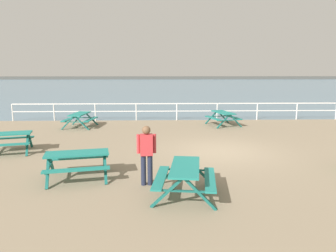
# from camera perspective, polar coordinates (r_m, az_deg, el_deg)

# --- Properties ---
(ground_plane) EXTENTS (30.00, 24.00, 0.20)m
(ground_plane) POSITION_cam_1_polar(r_m,az_deg,el_deg) (12.52, 9.56, -4.97)
(ground_plane) COLOR gray
(sea_band) EXTENTS (142.00, 90.00, 0.01)m
(sea_band) POSITION_cam_1_polar(r_m,az_deg,el_deg) (64.72, 0.40, 7.40)
(sea_band) COLOR slate
(sea_band) RESTS_ON ground
(distant_shoreline) EXTENTS (142.00, 6.00, 1.80)m
(distant_shoreline) POSITION_cam_1_polar(r_m,az_deg,el_deg) (107.67, -0.47, 8.51)
(distant_shoreline) COLOR #4C4C47
(distant_shoreline) RESTS_ON ground
(seaward_railing) EXTENTS (23.07, 0.07, 1.08)m
(seaward_railing) POSITION_cam_1_polar(r_m,az_deg,el_deg) (19.89, 5.29, 3.28)
(seaward_railing) COLOR white
(seaward_railing) RESTS_ON ground
(picnic_table_near_left) EXTENTS (1.71, 1.95, 0.80)m
(picnic_table_near_left) POSITION_cam_1_polar(r_m,az_deg,el_deg) (18.00, -15.71, 1.62)
(picnic_table_near_left) COLOR #1E7A70
(picnic_table_near_left) RESTS_ON ground
(picnic_table_near_right) EXTENTS (2.11, 1.90, 0.80)m
(picnic_table_near_right) POSITION_cam_1_polar(r_m,az_deg,el_deg) (13.46, -27.31, -1.93)
(picnic_table_near_right) COLOR #1E7A70
(picnic_table_near_right) RESTS_ON ground
(picnic_table_mid_centre) EXTENTS (1.75, 1.98, 0.80)m
(picnic_table_mid_centre) POSITION_cam_1_polar(r_m,az_deg,el_deg) (7.98, 3.13, -8.55)
(picnic_table_mid_centre) COLOR #1E7A70
(picnic_table_mid_centre) RESTS_ON ground
(picnic_table_far_left) EXTENTS (2.06, 1.84, 0.80)m
(picnic_table_far_left) POSITION_cam_1_polar(r_m,az_deg,el_deg) (9.57, -16.14, -5.75)
(picnic_table_far_left) COLOR #1E7A70
(picnic_table_far_left) RESTS_ON ground
(picnic_table_far_right) EXTENTS (1.91, 2.12, 0.80)m
(picnic_table_far_right) POSITION_cam_1_polar(r_m,az_deg,el_deg) (18.16, 9.99, 1.92)
(picnic_table_far_right) COLOR #1E7A70
(picnic_table_far_right) RESTS_ON ground
(visitor) EXTENTS (0.53, 0.24, 1.66)m
(visitor) POSITION_cam_1_polar(r_m,az_deg,el_deg) (8.59, -3.91, -4.66)
(visitor) COLOR #1E2338
(visitor) RESTS_ON ground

